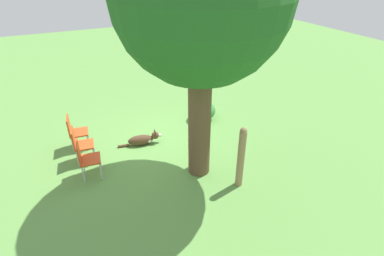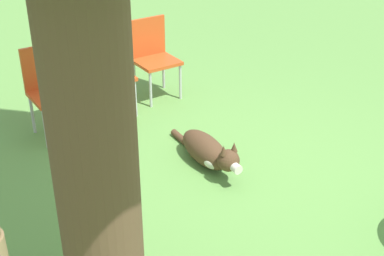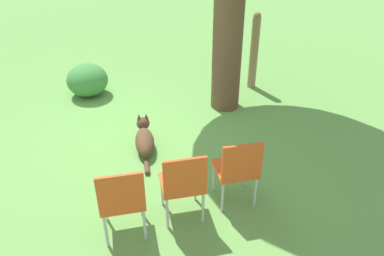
{
  "view_description": "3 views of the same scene",
  "coord_description": "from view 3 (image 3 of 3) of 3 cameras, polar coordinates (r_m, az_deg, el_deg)",
  "views": [
    {
      "loc": [
        2.12,
        6.1,
        4.19
      ],
      "look_at": [
        -0.18,
        1.26,
        1.09
      ],
      "focal_mm": 28.0,
      "sensor_mm": 36.0,
      "label": 1
    },
    {
      "loc": [
        -2.49,
        2.53,
        2.55
      ],
      "look_at": [
        0.66,
        -0.21,
        0.31
      ],
      "focal_mm": 50.0,
      "sensor_mm": 36.0,
      "label": 2
    },
    {
      "loc": [
        4.82,
        -1.07,
        2.95
      ],
      "look_at": [
        0.92,
        0.31,
        0.46
      ],
      "focal_mm": 35.0,
      "sensor_mm": 36.0,
      "label": 3
    }
  ],
  "objects": [
    {
      "name": "ground_plane",
      "position": [
        5.76,
        -5.96,
        0.02
      ],
      "size": [
        30.0,
        30.0,
        0.0
      ],
      "primitive_type": "plane",
      "color": "#609947"
    },
    {
      "name": "dog",
      "position": [
        5.24,
        -7.26,
        -1.67
      ],
      "size": [
        1.1,
        0.37,
        0.37
      ],
      "rotation": [
        0.0,
        0.0,
        2.96
      ],
      "color": "#513823",
      "rests_on": "ground_plane"
    },
    {
      "name": "fence_post",
      "position": [
        6.89,
        9.45,
        11.55
      ],
      "size": [
        0.15,
        0.15,
        1.38
      ],
      "color": "#937551",
      "rests_on": "ground_plane"
    },
    {
      "name": "red_chair_0",
      "position": [
        3.75,
        -10.63,
        -10.5
      ],
      "size": [
        0.47,
        0.49,
        0.87
      ],
      "rotation": [
        0.0,
        0.0,
        3.02
      ],
      "color": "#D14C1E",
      "rests_on": "ground_plane"
    },
    {
      "name": "red_chair_1",
      "position": [
        3.87,
        -1.36,
        -8.27
      ],
      "size": [
        0.47,
        0.49,
        0.87
      ],
      "rotation": [
        0.0,
        0.0,
        3.02
      ],
      "color": "#D14C1E",
      "rests_on": "ground_plane"
    },
    {
      "name": "red_chair_2",
      "position": [
        4.09,
        7.02,
        -6.04
      ],
      "size": [
        0.47,
        0.49,
        0.87
      ],
      "rotation": [
        0.0,
        0.0,
        3.02
      ],
      "color": "#D14C1E",
      "rests_on": "ground_plane"
    },
    {
      "name": "low_shrub",
      "position": [
        6.88,
        -15.64,
        7.06
      ],
      "size": [
        0.71,
        0.71,
        0.57
      ],
      "color": "#3D843D",
      "rests_on": "ground_plane"
    }
  ]
}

